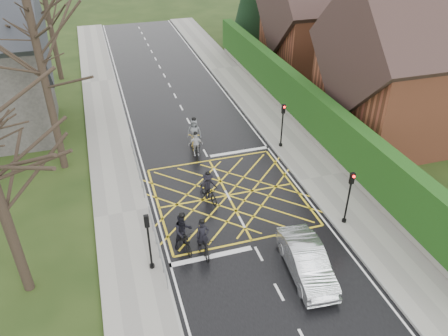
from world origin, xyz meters
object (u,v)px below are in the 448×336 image
cyclist_front (196,147)px  cyclist_back (183,234)px  cyclist_rear (203,241)px  cyclist_mid (208,189)px  cyclist_lead (195,136)px  car (307,261)px

cyclist_front → cyclist_back: bearing=-100.0°
cyclist_rear → cyclist_mid: 4.28m
cyclist_front → cyclist_rear: bearing=-93.8°
cyclist_lead → car: size_ratio=0.52×
cyclist_mid → cyclist_lead: cyclist_lead is taller
cyclist_rear → cyclist_mid: bearing=69.8°
cyclist_mid → car: (2.75, -6.83, 0.06)m
cyclist_rear → cyclist_front: cyclist_rear is taller
cyclist_lead → car: cyclist_lead is taller
cyclist_front → cyclist_lead: cyclist_lead is taller
cyclist_back → cyclist_mid: (2.22, 3.50, -0.13)m
cyclist_rear → cyclist_mid: (1.37, 4.06, 0.03)m
cyclist_back → cyclist_front: (2.71, 8.34, -0.15)m
cyclist_rear → cyclist_front: (1.86, 8.90, 0.01)m
cyclist_front → cyclist_lead: (0.25, 1.37, 0.09)m
cyclist_back → cyclist_mid: 4.14m
car → cyclist_mid: bearing=116.9°
cyclist_rear → car: size_ratio=0.46×
cyclist_lead → car: (2.01, -13.04, -0.00)m
car → cyclist_rear: bearing=151.0°
cyclist_back → cyclist_lead: 10.15m
cyclist_lead → car: bearing=-62.5°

